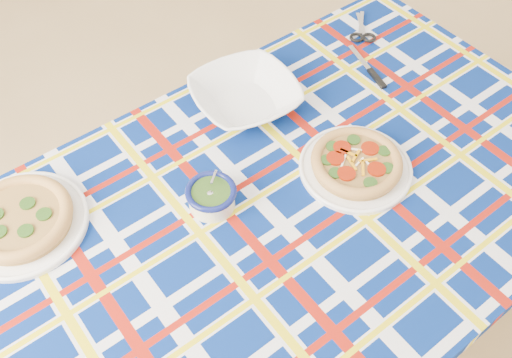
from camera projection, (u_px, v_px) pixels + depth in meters
name	position (u px, v px, depth m)	size (l,w,h in m)	color
floor	(288.00, 261.00, 1.94)	(4.00, 4.00, 0.00)	tan
dining_table	(295.00, 213.00, 1.32)	(1.63, 1.28, 0.67)	brown
tablecloth	(296.00, 207.00, 1.30)	(1.46, 0.92, 0.09)	navy
main_focaccia_plate	(356.00, 162.00, 1.29)	(0.27, 0.27, 0.05)	olive
pesto_bowl	(211.00, 196.00, 1.22)	(0.11, 0.11, 0.07)	#1E3B10
serving_bowl	(245.00, 96.00, 1.42)	(0.26, 0.26, 0.06)	white
second_focaccia_plate	(20.00, 219.00, 1.19)	(0.29, 0.29, 0.05)	olive
table_knife	(361.00, 59.00, 1.55)	(0.20, 0.02, 0.01)	silver
kitchen_scissors	(361.00, 23.00, 1.64)	(0.17, 0.08, 0.01)	silver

